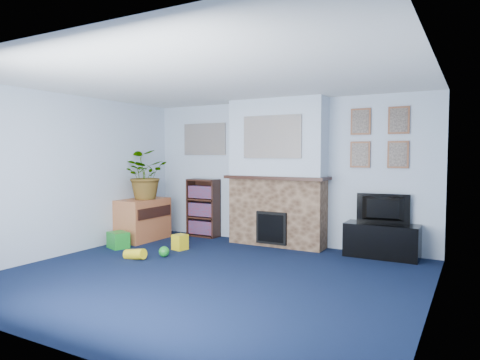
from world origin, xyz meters
The scene contains 26 objects.
floor centered at (0.00, 0.00, 0.00)m, with size 5.00×4.50×0.01m, color #0D1733.
ceiling centered at (0.00, 0.00, 2.40)m, with size 5.00×4.50×0.01m, color white.
wall_back centered at (0.00, 2.25, 1.20)m, with size 5.00×0.04×2.40m, color silver.
wall_front centered at (0.00, -2.25, 1.20)m, with size 5.00×0.04×2.40m, color silver.
wall_left centered at (-2.50, 0.00, 1.20)m, with size 0.04×4.50×2.40m, color silver.
wall_right centered at (2.50, 0.00, 1.20)m, with size 0.04×4.50×2.40m, color silver.
chimney_breast centered at (0.00, 2.05, 1.18)m, with size 1.72×0.50×2.40m.
collage_main centered at (0.00, 1.84, 1.78)m, with size 1.00×0.03×0.68m, color gray.
collage_left centered at (-1.55, 2.23, 1.78)m, with size 0.90×0.03×0.58m, color gray.
portrait_tl centered at (1.30, 2.23, 2.00)m, with size 0.30×0.03×0.40m, color brown.
portrait_tr centered at (1.85, 2.23, 2.00)m, with size 0.30×0.03×0.40m, color brown.
portrait_bl centered at (1.30, 2.23, 1.50)m, with size 0.30×0.03×0.40m, color brown.
portrait_br centered at (1.85, 2.23, 1.50)m, with size 0.30×0.03×0.40m, color brown.
tv_stand centered at (1.68, 2.03, 0.22)m, with size 1.04×0.44×0.49m, color black.
television centered at (1.68, 2.05, 0.71)m, with size 0.75×0.10×0.43m, color black.
bookshelf centered at (-1.50, 2.11, 0.50)m, with size 0.58×0.28×1.05m.
sideboard centered at (-2.24, 1.31, 0.35)m, with size 0.52×0.93×0.72m, color #B6643A.
potted_plant centered at (-2.19, 1.26, 1.15)m, with size 0.77×0.67×0.86m, color #26661E.
mantel_clock centered at (-0.02, 2.00, 1.22)m, with size 0.09×0.05×0.13m, color gold.
mantel_candle centered at (0.23, 2.00, 1.23)m, with size 0.05×0.05×0.16m, color #B2BFC6.
mantel_teddy centered at (-0.58, 2.00, 1.22)m, with size 0.13×0.13×0.13m, color gray.
mantel_can centered at (0.75, 2.00, 1.21)m, with size 0.06×0.06×0.12m, color yellow.
green_crate centered at (-2.14, 0.61, 0.14)m, with size 0.32×0.26×0.26m, color #198C26.
toy_ball centered at (-1.11, 0.50, 0.09)m, with size 0.16×0.16×0.16m, color #198C26.
toy_block centered at (-1.20, 1.00, 0.11)m, with size 0.20×0.20×0.24m, color yellow.
toy_tube centered at (-1.39, 0.19, 0.07)m, with size 0.15×0.15×0.33m, color yellow.
Camera 1 is at (2.87, -4.37, 1.50)m, focal length 32.00 mm.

